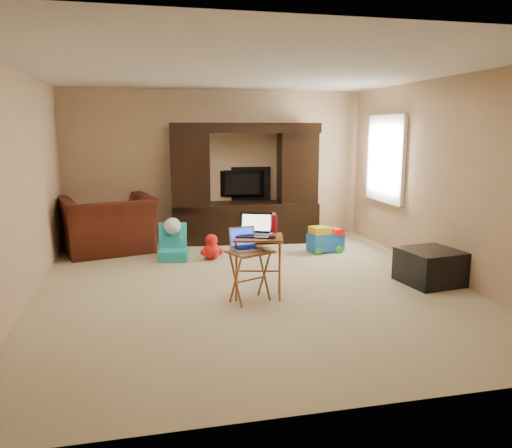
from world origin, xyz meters
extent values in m
plane|color=#C6B589|center=(0.00, 0.00, 0.00)|extent=(5.50, 5.50, 0.00)
plane|color=silver|center=(0.00, 0.00, 2.50)|extent=(5.50, 5.50, 0.00)
plane|color=tan|center=(0.00, 2.75, 1.25)|extent=(5.00, 0.00, 5.00)
plane|color=tan|center=(0.00, -2.75, 1.25)|extent=(5.00, 0.00, 5.00)
plane|color=tan|center=(-2.50, 0.00, 1.25)|extent=(0.00, 5.50, 5.50)
plane|color=tan|center=(2.50, 0.00, 1.25)|extent=(0.00, 5.50, 5.50)
plane|color=white|center=(2.48, 1.55, 1.40)|extent=(0.00, 1.20, 1.20)
cube|color=white|center=(2.46, 1.55, 1.40)|extent=(0.06, 1.14, 1.34)
cube|color=black|center=(0.41, 2.42, 0.98)|extent=(2.44, 0.87, 1.95)
imported|color=black|center=(0.41, 2.65, 0.94)|extent=(1.00, 0.23, 0.57)
imported|color=#4A1A0F|center=(-1.77, 2.15, 0.43)|extent=(1.57, 1.45, 0.85)
cube|color=black|center=(2.15, -0.35, 0.21)|extent=(0.73, 0.73, 0.42)
cube|color=#915823|center=(-0.14, -0.51, 0.29)|extent=(0.54, 0.50, 0.57)
cube|color=#AD5629|center=(-0.02, -0.40, 0.35)|extent=(0.62, 0.54, 0.70)
cube|color=#A3A3A7|center=(-0.17, -0.48, 0.69)|extent=(0.35, 0.31, 0.24)
cube|color=black|center=(-0.06, -0.38, 0.82)|extent=(0.45, 0.42, 0.24)
ellipsoid|color=silver|center=(0.05, -0.58, 0.60)|extent=(0.11, 0.13, 0.05)
ellipsoid|color=#3A3A3F|center=(0.11, -0.52, 0.73)|extent=(0.10, 0.15, 0.06)
cylinder|color=#B40B22|center=(0.18, -0.32, 0.81)|extent=(0.07, 0.07, 0.22)
camera|label=1|loc=(-1.22, -5.61, 1.86)|focal=35.00mm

